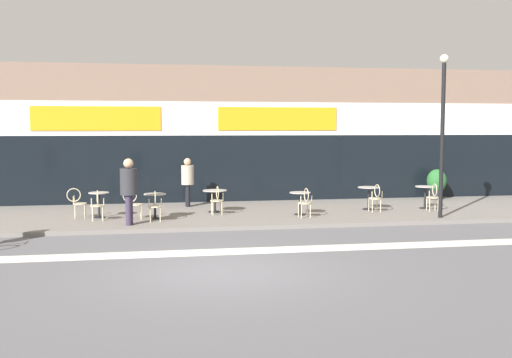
{
  "coord_description": "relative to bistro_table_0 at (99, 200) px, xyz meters",
  "views": [
    {
      "loc": [
        -1.3,
        -11.49,
        2.82
      ],
      "look_at": [
        1.56,
        5.12,
        1.35
      ],
      "focal_mm": 42.0,
      "sensor_mm": 36.0,
      "label": 1
    }
  ],
  "objects": [
    {
      "name": "bistro_table_2",
      "position": [
        3.52,
        0.58,
        -0.02
      ],
      "size": [
        0.77,
        0.77,
        0.7
      ],
      "color": "black",
      "rests_on": "sidewalk_slab"
    },
    {
      "name": "bistro_table_5",
      "position": [
        10.49,
        0.24,
        -0.0
      ],
      "size": [
        0.65,
        0.65,
        0.75
      ],
      "color": "black",
      "rests_on": "sidewalk_slab"
    },
    {
      "name": "cafe_chair_0_side",
      "position": [
        -0.63,
        -0.0,
        -0.02
      ],
      "size": [
        0.59,
        0.42,
        0.9
      ],
      "rotation": [
        0.0,
        0.0,
        0.06
      ],
      "color": "beige",
      "rests_on": "sidewalk_slab"
    },
    {
      "name": "bistro_table_4",
      "position": [
        8.55,
        0.31,
        0.0
      ],
      "size": [
        0.72,
        0.72,
        0.75
      ],
      "color": "black",
      "rests_on": "sidewalk_slab"
    },
    {
      "name": "storefront_facade",
      "position": [
        2.91,
        5.21,
        1.85
      ],
      "size": [
        40.0,
        4.06,
        5.01
      ],
      "color": "#7F6656",
      "rests_on": "ground"
    },
    {
      "name": "cafe_chair_3_near",
      "position": [
        6.06,
        -1.07,
        -0.02
      ],
      "size": [
        0.43,
        0.59,
        0.9
      ],
      "rotation": [
        0.0,
        0.0,
        1.64
      ],
      "color": "beige",
      "rests_on": "sidewalk_slab"
    },
    {
      "name": "pedestrian_far_end",
      "position": [
        2.75,
        2.1,
        0.45
      ],
      "size": [
        0.45,
        0.45,
        1.65
      ],
      "rotation": [
        0.0,
        0.0,
        0.05
      ],
      "color": "black",
      "rests_on": "sidewalk_slab"
    },
    {
      "name": "bistro_table_3",
      "position": [
        6.05,
        -0.44,
        -0.04
      ],
      "size": [
        0.65,
        0.65,
        0.7
      ],
      "color": "black",
      "rests_on": "sidewalk_slab"
    },
    {
      "name": "cafe_chair_1_near",
      "position": [
        1.65,
        -1.09,
        -0.02
      ],
      "size": [
        0.41,
        0.58,
        0.9
      ],
      "rotation": [
        0.0,
        0.0,
        1.6
      ],
      "color": "beige",
      "rests_on": "sidewalk_slab"
    },
    {
      "name": "cafe_chair_2_near",
      "position": [
        3.53,
        -0.05,
        -0.02
      ],
      "size": [
        0.42,
        0.58,
        0.9
      ],
      "rotation": [
        0.0,
        0.0,
        1.62
      ],
      "color": "beige",
      "rests_on": "sidewalk_slab"
    },
    {
      "name": "cafe_chair_0_near",
      "position": [
        0.01,
        -0.62,
        -0.02
      ],
      "size": [
        0.45,
        0.6,
        0.9
      ],
      "rotation": [
        0.0,
        0.0,
        1.71
      ],
      "color": "beige",
      "rests_on": "sidewalk_slab"
    },
    {
      "name": "ground_plane",
      "position": [
        2.91,
        -6.75,
        -0.65
      ],
      "size": [
        120.0,
        120.0,
        0.0
      ],
      "primitive_type": "plane",
      "color": "#5B5B60"
    },
    {
      "name": "cafe_chair_4_near",
      "position": [
        8.56,
        -0.31,
        -0.02
      ],
      "size": [
        0.42,
        0.58,
        0.9
      ],
      "rotation": [
        0.0,
        0.0,
        1.62
      ],
      "color": "beige",
      "rests_on": "sidewalk_slab"
    },
    {
      "name": "lamp_post",
      "position": [
        10.05,
        -1.71,
        2.27
      ],
      "size": [
        0.26,
        0.26,
        4.82
      ],
      "color": "black",
      "rests_on": "sidewalk_slab"
    },
    {
      "name": "bistro_table_1",
      "position": [
        1.64,
        -0.46,
        -0.01
      ],
      "size": [
        0.65,
        0.65,
        0.74
      ],
      "color": "black",
      "rests_on": "sidewalk_slab"
    },
    {
      "name": "planter_pot",
      "position": [
        12.07,
        2.59,
        0.08
      ],
      "size": [
        0.72,
        0.72,
        1.13
      ],
      "color": "#232326",
      "rests_on": "sidewalk_slab"
    },
    {
      "name": "cafe_chair_5_near",
      "position": [
        10.48,
        -0.38,
        -0.02
      ],
      "size": [
        0.44,
        0.59,
        0.9
      ],
      "rotation": [
        0.0,
        0.0,
        1.46
      ],
      "color": "beige",
      "rests_on": "sidewalk_slab"
    },
    {
      "name": "pedestrian_near_end",
      "position": [
        0.94,
        -1.49,
        0.56
      ],
      "size": [
        0.55,
        0.55,
        1.84
      ],
      "rotation": [
        0.0,
        0.0,
        -0.18
      ],
      "color": "#382D47",
      "rests_on": "sidewalk_slab"
    },
    {
      "name": "bike_lane_stripe",
      "position": [
        2.91,
        -4.94,
        -0.65
      ],
      "size": [
        36.0,
        0.7,
        0.01
      ],
      "primitive_type": "cube",
      "color": "silver",
      "rests_on": "ground"
    },
    {
      "name": "sidewalk_slab",
      "position": [
        2.91,
        0.5,
        -0.59
      ],
      "size": [
        40.0,
        5.5,
        0.12
      ],
      "primitive_type": "cube",
      "color": "slate",
      "rests_on": "ground"
    },
    {
      "name": "bistro_table_0",
      "position": [
        0.0,
        0.0,
        0.0
      ],
      "size": [
        0.61,
        0.61,
        0.76
      ],
      "color": "black",
      "rests_on": "sidewalk_slab"
    },
    {
      "name": "cafe_chair_1_side",
      "position": [
        1.02,
        -0.47,
        -0.02
      ],
      "size": [
        0.59,
        0.44,
        0.9
      ],
      "rotation": [
        0.0,
        0.0,
        0.11
      ],
      "color": "beige",
      "rests_on": "sidewalk_slab"
    }
  ]
}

